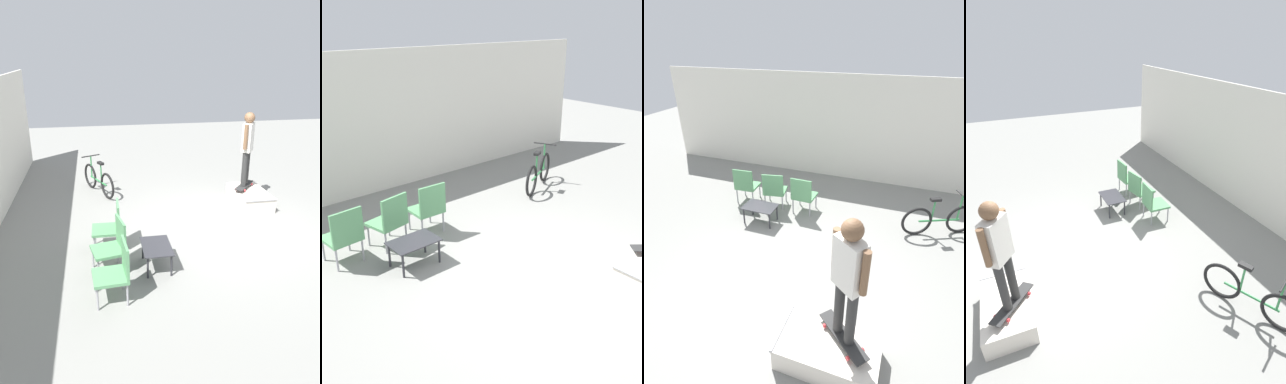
# 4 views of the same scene
# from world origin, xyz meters

# --- Properties ---
(ground_plane) EXTENTS (24.00, 24.00, 0.00)m
(ground_plane) POSITION_xyz_m (0.00, 0.00, 0.00)
(ground_plane) COLOR gray
(house_wall_back) EXTENTS (12.00, 0.06, 3.00)m
(house_wall_back) POSITION_xyz_m (0.00, 4.65, 1.50)
(house_wall_back) COLOR white
(house_wall_back) RESTS_ON ground_plane
(skate_ramp_box) EXTENTS (1.35, 0.75, 0.39)m
(skate_ramp_box) POSITION_xyz_m (1.12, -1.20, 0.18)
(skate_ramp_box) COLOR silver
(skate_ramp_box) RESTS_ON ground_plane
(skateboard_on_ramp) EXTENTS (0.77, 0.71, 0.07)m
(skateboard_on_ramp) POSITION_xyz_m (1.27, -1.10, 0.44)
(skateboard_on_ramp) COLOR #2D2D2D
(skateboard_on_ramp) RESTS_ON skate_ramp_box
(person_skater) EXTENTS (0.48, 0.38, 1.78)m
(person_skater) POSITION_xyz_m (1.27, -1.10, 1.51)
(person_skater) COLOR #2D2D2D
(person_skater) RESTS_ON skateboard_on_ramp
(coffee_table) EXTENTS (0.75, 0.50, 0.41)m
(coffee_table) POSITION_xyz_m (-1.31, 1.53, 0.36)
(coffee_table) COLOR #2D2D33
(coffee_table) RESTS_ON ground_plane
(patio_chair_left) EXTENTS (0.56, 0.56, 0.94)m
(patio_chair_left) POSITION_xyz_m (-2.09, 2.27, 0.51)
(patio_chair_left) COLOR #99999E
(patio_chair_left) RESTS_ON ground_plane
(patio_chair_center) EXTENTS (0.61, 0.61, 0.94)m
(patio_chair_center) POSITION_xyz_m (-1.29, 2.27, 0.51)
(patio_chair_center) COLOR #99999E
(patio_chair_center) RESTS_ON ground_plane
(patio_chair_right) EXTENTS (0.53, 0.53, 0.94)m
(patio_chair_right) POSITION_xyz_m (-0.52, 2.27, 0.51)
(patio_chair_right) COLOR #99999E
(patio_chair_right) RESTS_ON ground_plane
(bicycle) EXTENTS (1.55, 0.79, 0.94)m
(bicycle) POSITION_xyz_m (2.56, 2.44, 0.36)
(bicycle) COLOR black
(bicycle) RESTS_ON ground_plane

